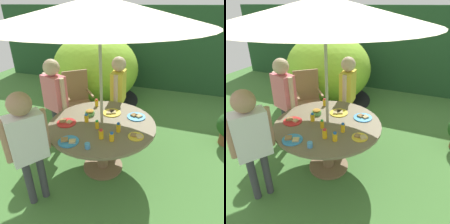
# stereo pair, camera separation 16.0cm
# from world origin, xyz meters

# --- Properties ---
(ground_plane) EXTENTS (10.00, 10.00, 0.02)m
(ground_plane) POSITION_xyz_m (0.00, 0.00, -0.01)
(ground_plane) COLOR #477A38
(hedge_backdrop) EXTENTS (9.00, 0.70, 2.07)m
(hedge_backdrop) POSITION_xyz_m (0.00, 3.70, 1.04)
(hedge_backdrop) COLOR #234C28
(hedge_backdrop) RESTS_ON ground_plane
(garden_table) EXTENTS (1.39, 1.39, 0.73)m
(garden_table) POSITION_xyz_m (0.00, 0.00, 0.57)
(garden_table) COLOR brown
(garden_table) RESTS_ON ground_plane
(patio_umbrella) EXTENTS (2.33, 2.33, 2.19)m
(patio_umbrella) POSITION_xyz_m (0.00, 0.00, 2.05)
(patio_umbrella) COLOR #B7AD8C
(patio_umbrella) RESTS_ON ground_plane
(wooden_chair) EXTENTS (0.63, 0.63, 1.04)m
(wooden_chair) POSITION_xyz_m (-0.88, 1.01, 0.56)
(wooden_chair) COLOR #93704C
(wooden_chair) RESTS_ON ground_plane
(dome_tent) EXTENTS (2.52, 2.52, 1.55)m
(dome_tent) POSITION_xyz_m (-1.02, 2.21, 0.77)
(dome_tent) COLOR #8CC633
(dome_tent) RESTS_ON ground_plane
(child_in_yellow_shirt) EXTENTS (0.23, 0.46, 1.38)m
(child_in_yellow_shirt) POSITION_xyz_m (-0.08, 0.96, 0.88)
(child_in_yellow_shirt) COLOR #3F3F47
(child_in_yellow_shirt) RESTS_ON ground_plane
(child_in_pink_shirt) EXTENTS (0.45, 0.32, 1.42)m
(child_in_pink_shirt) POSITION_xyz_m (-0.90, 0.34, 0.90)
(child_in_pink_shirt) COLOR #3F3F47
(child_in_pink_shirt) RESTS_ON ground_plane
(child_in_white_shirt) EXTENTS (0.37, 0.41, 1.39)m
(child_in_white_shirt) POSITION_xyz_m (-0.52, -0.77, 0.89)
(child_in_white_shirt) COLOR #3F3F47
(child_in_white_shirt) RESTS_ON ground_plane
(snack_bowl) EXTENTS (0.13, 0.13, 0.08)m
(snack_bowl) POSITION_xyz_m (-0.24, 0.16, 0.76)
(snack_bowl) COLOR #66B259
(snack_bowl) RESTS_ON garden_table
(plate_near_left) EXTENTS (0.25, 0.25, 0.03)m
(plate_near_left) POSITION_xyz_m (0.38, 0.31, 0.74)
(plate_near_left) COLOR #338CD8
(plate_near_left) RESTS_ON garden_table
(plate_far_left) EXTENTS (0.19, 0.19, 0.03)m
(plate_far_left) POSITION_xyz_m (0.49, -0.16, 0.74)
(plate_far_left) COLOR yellow
(plate_far_left) RESTS_ON garden_table
(plate_mid_left) EXTENTS (0.25, 0.25, 0.03)m
(plate_mid_left) POSITION_xyz_m (-0.44, -0.15, 0.74)
(plate_mid_left) COLOR red
(plate_mid_left) RESTS_ON garden_table
(plate_center_front) EXTENTS (0.24, 0.24, 0.03)m
(plate_center_front) POSITION_xyz_m (-0.21, -0.50, 0.74)
(plate_center_front) COLOR #338CD8
(plate_center_front) RESTS_ON garden_table
(plate_back_edge) EXTENTS (0.26, 0.26, 0.03)m
(plate_back_edge) POSITION_xyz_m (0.03, 0.31, 0.74)
(plate_back_edge) COLOR yellow
(plate_back_edge) RESTS_ON garden_table
(juice_bottle_near_right) EXTENTS (0.05, 0.05, 0.11)m
(juice_bottle_near_right) POSITION_xyz_m (-0.26, 0.46, 0.78)
(juice_bottle_near_right) COLOR yellow
(juice_bottle_near_right) RESTS_ON garden_table
(juice_bottle_far_right) EXTENTS (0.05, 0.05, 0.11)m
(juice_bottle_far_right) POSITION_xyz_m (-0.01, -0.13, 0.78)
(juice_bottle_far_right) COLOR yellow
(juice_bottle_far_right) RESTS_ON garden_table
(juice_bottle_center_back) EXTENTS (0.06, 0.06, 0.11)m
(juice_bottle_center_back) POSITION_xyz_m (-0.21, -0.02, 0.78)
(juice_bottle_center_back) COLOR yellow
(juice_bottle_center_back) RESTS_ON garden_table
(juice_bottle_mid_right) EXTENTS (0.06, 0.06, 0.12)m
(juice_bottle_mid_right) POSITION_xyz_m (0.11, -0.32, 0.78)
(juice_bottle_mid_right) COLOR yellow
(juice_bottle_mid_right) RESTS_ON garden_table
(juice_bottle_front_edge) EXTENTS (0.05, 0.05, 0.12)m
(juice_bottle_front_edge) POSITION_xyz_m (0.26, -0.12, 0.78)
(juice_bottle_front_edge) COLOR yellow
(juice_bottle_front_edge) RESTS_ON garden_table
(juice_bottle_spot_a) EXTENTS (0.06, 0.06, 0.11)m
(juice_bottle_spot_a) POSITION_xyz_m (0.24, -0.32, 0.78)
(juice_bottle_spot_a) COLOR yellow
(juice_bottle_spot_a) RESTS_ON garden_table
(cup_near) EXTENTS (0.06, 0.06, 0.06)m
(cup_near) POSITION_xyz_m (0.04, -0.54, 0.76)
(cup_near) COLOR #4C99D8
(cup_near) RESTS_ON garden_table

